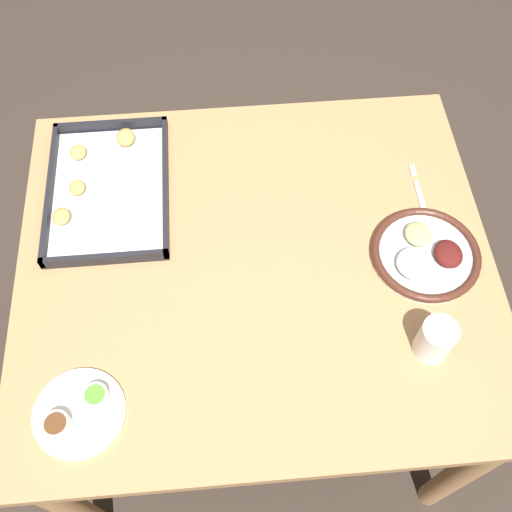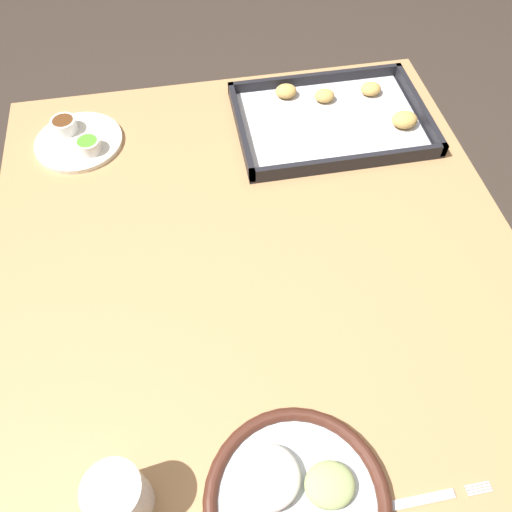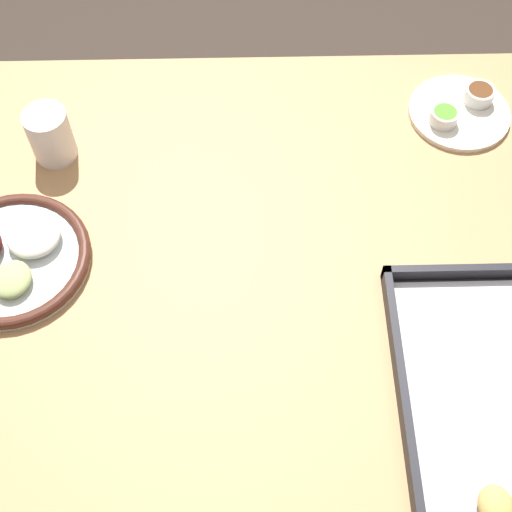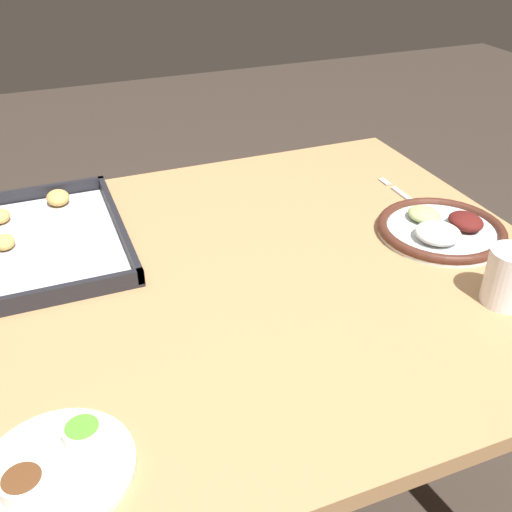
# 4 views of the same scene
# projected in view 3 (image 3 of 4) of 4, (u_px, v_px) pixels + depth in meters

# --- Properties ---
(ground_plane) EXTENTS (8.00, 8.00, 0.00)m
(ground_plane) POSITION_uv_depth(u_px,v_px,m) (256.00, 427.00, 1.78)
(ground_plane) COLOR #382D26
(dining_table) EXTENTS (0.95, 1.08, 0.77)m
(dining_table) POSITION_uv_depth(u_px,v_px,m) (256.00, 303.00, 1.22)
(dining_table) COLOR #AD7F51
(dining_table) RESTS_ON ground_plane
(dinner_plate) EXTENTS (0.25, 0.25, 0.04)m
(dinner_plate) POSITION_uv_depth(u_px,v_px,m) (12.00, 257.00, 1.12)
(dinner_plate) COLOR silver
(dinner_plate) RESTS_ON dining_table
(saucer_plate) EXTENTS (0.18, 0.18, 0.04)m
(saucer_plate) POSITION_uv_depth(u_px,v_px,m) (460.00, 110.00, 1.29)
(saucer_plate) COLOR white
(saucer_plate) RESTS_ON dining_table
(baking_tray) EXTENTS (0.41, 0.29, 0.04)m
(baking_tray) POSITION_uv_depth(u_px,v_px,m) (506.00, 402.00, 1.00)
(baking_tray) COLOR black
(baking_tray) RESTS_ON dining_table
(drinking_cup) EXTENTS (0.07, 0.07, 0.10)m
(drinking_cup) POSITION_uv_depth(u_px,v_px,m) (50.00, 135.00, 1.21)
(drinking_cup) COLOR white
(drinking_cup) RESTS_ON dining_table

